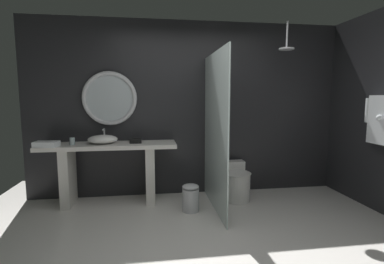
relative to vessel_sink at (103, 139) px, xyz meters
name	(u,v)px	position (x,y,z in m)	size (l,w,h in m)	color
ground_plane	(218,257)	(1.26, -1.59, -0.91)	(5.76, 5.76, 0.00)	silver
back_wall_panel	(190,109)	(1.26, 0.31, 0.39)	(4.80, 0.10, 2.60)	#232326
vanity_counter	(110,164)	(0.08, -0.01, -0.35)	(1.84, 0.50, 0.84)	silver
vessel_sink	(103,139)	(0.00, 0.00, 0.00)	(0.40, 0.33, 0.20)	white
tumbler_cup	(72,141)	(-0.39, -0.05, -0.01)	(0.07, 0.07, 0.10)	silver
tissue_box	(136,141)	(0.45, -0.01, -0.03)	(0.16, 0.14, 0.07)	black
round_wall_mirror	(110,98)	(0.08, 0.22, 0.56)	(0.77, 0.06, 0.77)	silver
shower_glass_panel	(215,132)	(1.49, -0.40, 0.12)	(0.02, 1.33, 2.06)	silver
rain_shower_head	(287,46)	(2.51, -0.26, 1.26)	(0.21, 0.21, 0.38)	silver
toilet	(235,182)	(1.87, -0.11, -0.66)	(0.41, 0.59, 0.52)	white
waste_bin	(191,198)	(1.16, -0.47, -0.72)	(0.22, 0.22, 0.36)	silver
folded_hand_towel	(46,144)	(-0.68, -0.16, -0.03)	(0.29, 0.18, 0.07)	white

